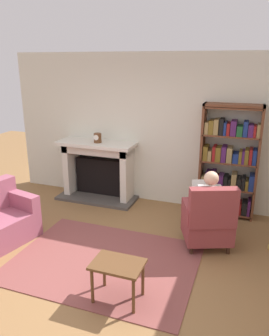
{
  "coord_description": "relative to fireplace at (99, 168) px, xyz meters",
  "views": [
    {
      "loc": [
        1.68,
        -3.18,
        2.55
      ],
      "look_at": [
        0.1,
        1.2,
        1.05
      ],
      "focal_mm": 35.71,
      "sensor_mm": 36.0,
      "label": 1
    }
  ],
  "objects": [
    {
      "name": "fireplace",
      "position": [
        0.0,
        0.0,
        0.0
      ],
      "size": [
        1.5,
        0.64,
        1.12
      ],
      "color": "#4C4742",
      "rests_on": "ground"
    },
    {
      "name": "area_rug",
      "position": [
        1.02,
        -2.0,
        -0.58
      ],
      "size": [
        2.4,
        1.8,
        0.01
      ],
      "primitive_type": "cube",
      "color": "brown",
      "rests_on": "ground"
    },
    {
      "name": "back_wall",
      "position": [
        1.02,
        0.25,
        0.76
      ],
      "size": [
        5.6,
        0.1,
        2.7
      ],
      "primitive_type": "cube",
      "color": "silver",
      "rests_on": "ground"
    },
    {
      "name": "mantel_clock",
      "position": [
        0.05,
        -0.1,
        0.62
      ],
      "size": [
        0.14,
        0.14,
        0.17
      ],
      "color": "brown",
      "rests_on": "fireplace"
    },
    {
      "name": "seated_reader",
      "position": [
        2.21,
        -1.06,
        0.03
      ],
      "size": [
        0.5,
        0.59,
        1.14
      ],
      "rotation": [
        0.0,
        0.0,
        3.52
      ],
      "color": "silver",
      "rests_on": "ground"
    },
    {
      "name": "bookshelf",
      "position": [
        2.38,
        0.03,
        0.35
      ],
      "size": [
        0.94,
        0.32,
        1.9
      ],
      "color": "brown",
      "rests_on": "ground"
    },
    {
      "name": "scattered_books",
      "position": [
        1.14,
        -2.04,
        -0.56
      ],
      "size": [
        0.5,
        0.32,
        0.04
      ],
      "color": "#334CA5",
      "rests_on": "area_rug"
    },
    {
      "name": "armchair_reading",
      "position": [
        2.25,
        -1.17,
        -0.17
      ],
      "size": [
        0.82,
        0.81,
        0.97
      ],
      "rotation": [
        0.0,
        0.0,
        3.52
      ],
      "color": "#331E14",
      "rests_on": "ground"
    },
    {
      "name": "side_table",
      "position": [
        1.48,
        -2.61,
        -0.2
      ],
      "size": [
        0.56,
        0.39,
        0.47
      ],
      "color": "brown",
      "rests_on": "ground"
    },
    {
      "name": "ground",
      "position": [
        1.02,
        -2.3,
        -0.59
      ],
      "size": [
        14.0,
        14.0,
        0.0
      ],
      "primitive_type": "plane",
      "color": "olive"
    }
  ]
}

